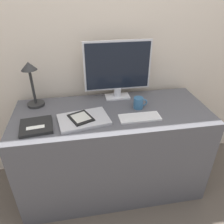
{
  "coord_description": "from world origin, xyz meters",
  "views": [
    {
      "loc": [
        -0.24,
        -1.17,
        1.57
      ],
      "look_at": [
        -0.02,
        0.09,
        0.82
      ],
      "focal_mm": 35.0,
      "sensor_mm": 36.0,
      "label": 1
    }
  ],
  "objects_px": {
    "coffee_mug": "(139,103)",
    "notebook": "(36,126)",
    "desk_lamp": "(31,79)",
    "keyboard": "(140,117)",
    "monitor": "(118,69)",
    "laptop": "(84,120)",
    "ereader": "(81,118)"
  },
  "relations": [
    {
      "from": "keyboard",
      "to": "monitor",
      "type": "bearing_deg",
      "value": 104.6
    },
    {
      "from": "monitor",
      "to": "keyboard",
      "type": "bearing_deg",
      "value": -75.4
    },
    {
      "from": "ereader",
      "to": "desk_lamp",
      "type": "bearing_deg",
      "value": 139.23
    },
    {
      "from": "coffee_mug",
      "to": "desk_lamp",
      "type": "bearing_deg",
      "value": 166.95
    },
    {
      "from": "keyboard",
      "to": "coffee_mug",
      "type": "relative_size",
      "value": 2.73
    },
    {
      "from": "ereader",
      "to": "notebook",
      "type": "distance_m",
      "value": 0.29
    },
    {
      "from": "ereader",
      "to": "notebook",
      "type": "bearing_deg",
      "value": -173.95
    },
    {
      "from": "monitor",
      "to": "coffee_mug",
      "type": "height_order",
      "value": "monitor"
    },
    {
      "from": "desk_lamp",
      "to": "keyboard",
      "type": "bearing_deg",
      "value": -23.43
    },
    {
      "from": "laptop",
      "to": "coffee_mug",
      "type": "height_order",
      "value": "coffee_mug"
    },
    {
      "from": "monitor",
      "to": "laptop",
      "type": "height_order",
      "value": "monitor"
    },
    {
      "from": "desk_lamp",
      "to": "coffee_mug",
      "type": "bearing_deg",
      "value": -13.05
    },
    {
      "from": "keyboard",
      "to": "ereader",
      "type": "height_order",
      "value": "ereader"
    },
    {
      "from": "coffee_mug",
      "to": "notebook",
      "type": "bearing_deg",
      "value": -169.24
    },
    {
      "from": "monitor",
      "to": "laptop",
      "type": "relative_size",
      "value": 1.42
    },
    {
      "from": "laptop",
      "to": "coffee_mug",
      "type": "distance_m",
      "value": 0.43
    },
    {
      "from": "ereader",
      "to": "desk_lamp",
      "type": "height_order",
      "value": "desk_lamp"
    },
    {
      "from": "keyboard",
      "to": "desk_lamp",
      "type": "height_order",
      "value": "desk_lamp"
    },
    {
      "from": "laptop",
      "to": "ereader",
      "type": "relative_size",
      "value": 1.83
    },
    {
      "from": "ereader",
      "to": "desk_lamp",
      "type": "xyz_separation_m",
      "value": [
        -0.33,
        0.29,
        0.19
      ]
    },
    {
      "from": "monitor",
      "to": "desk_lamp",
      "type": "distance_m",
      "value": 0.65
    },
    {
      "from": "laptop",
      "to": "ereader",
      "type": "xyz_separation_m",
      "value": [
        -0.02,
        0.0,
        0.02
      ]
    },
    {
      "from": "keyboard",
      "to": "notebook",
      "type": "height_order",
      "value": "notebook"
    },
    {
      "from": "keyboard",
      "to": "notebook",
      "type": "relative_size",
      "value": 1.27
    },
    {
      "from": "monitor",
      "to": "notebook",
      "type": "height_order",
      "value": "monitor"
    },
    {
      "from": "laptop",
      "to": "desk_lamp",
      "type": "bearing_deg",
      "value": 140.5
    },
    {
      "from": "keyboard",
      "to": "ereader",
      "type": "relative_size",
      "value": 1.43
    },
    {
      "from": "keyboard",
      "to": "desk_lamp",
      "type": "relative_size",
      "value": 0.84
    },
    {
      "from": "keyboard",
      "to": "ereader",
      "type": "xyz_separation_m",
      "value": [
        -0.41,
        0.03,
        0.02
      ]
    },
    {
      "from": "laptop",
      "to": "desk_lamp",
      "type": "xyz_separation_m",
      "value": [
        -0.35,
        0.29,
        0.2
      ]
    },
    {
      "from": "monitor",
      "to": "notebook",
      "type": "xyz_separation_m",
      "value": [
        -0.61,
        -0.35,
        -0.23
      ]
    },
    {
      "from": "monitor",
      "to": "laptop",
      "type": "xyz_separation_m",
      "value": [
        -0.3,
        -0.32,
        -0.23
      ]
    }
  ]
}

